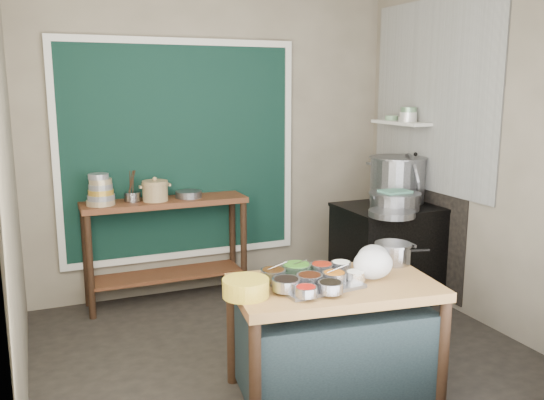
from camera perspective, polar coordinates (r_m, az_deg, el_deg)
name	(u,v)px	position (r m, az deg, el deg)	size (l,w,h in m)	color
floor	(278,348)	(4.50, 0.64, -14.48)	(3.50, 3.00, 0.02)	#2A2520
back_wall	(215,144)	(5.50, -5.64, 5.53)	(3.50, 0.02, 2.80)	gray
left_wall	(7,179)	(3.76, -24.77, 1.90)	(0.02, 3.00, 2.80)	gray
right_wall	(474,153)	(5.05, 19.38, 4.45)	(0.02, 3.00, 2.80)	gray
curtain_panel	(180,151)	(5.37, -9.09, 4.77)	(2.10, 0.02, 1.90)	black
curtain_frame	(180,152)	(5.36, -9.06, 4.76)	(2.22, 0.03, 2.02)	beige
tile_panel	(432,96)	(5.43, 15.56, 9.87)	(0.02, 1.70, 1.70)	#B2B2AA
soot_patch	(419,219)	(5.65, 14.36, -1.82)	(0.01, 1.30, 1.30)	black
wall_shelf	(401,123)	(5.61, 12.67, 7.48)	(0.22, 0.70, 0.03)	beige
prep_table	(333,339)	(3.75, 6.09, -13.56)	(1.25, 0.72, 0.75)	olive
back_counter	(167,251)	(5.31, -10.40, -4.97)	(1.45, 0.40, 0.95)	brown
stove_block	(389,254)	(5.41, 11.55, -5.27)	(0.90, 0.68, 0.85)	black
stove_top	(391,207)	(5.31, 11.73, -0.70)	(0.92, 0.69, 0.03)	black
condiment_tray	(316,284)	(3.54, 4.36, -8.31)	(0.50, 0.36, 0.02)	gray
condiment_bowls	(310,277)	(3.53, 3.80, -7.59)	(0.62, 0.51, 0.07)	silver
yellow_basin	(246,288)	(3.35, -2.63, -8.67)	(0.27, 0.27, 0.10)	gold
saucepan	(393,253)	(4.03, 11.88, -5.17)	(0.26, 0.26, 0.14)	gray
plastic_bag_a	(373,264)	(3.68, 9.97, -6.25)	(0.26, 0.22, 0.19)	white
plastic_bag_b	(373,257)	(3.88, 9.98, -5.57)	(0.22, 0.18, 0.16)	white
bowl_stack	(100,191)	(5.06, -16.66, 0.82)	(0.24, 0.24, 0.27)	tan
utensil_cup	(132,197)	(5.16, -13.68, 0.31)	(0.14, 0.14, 0.08)	gray
ceramic_crock	(155,192)	(5.14, -11.50, 0.78)	(0.24, 0.24, 0.16)	#937B50
wide_bowl	(189,194)	(5.25, -8.26, 0.57)	(0.24, 0.24, 0.06)	gray
stock_pot	(397,179)	(5.46, 12.30, 2.02)	(0.54, 0.54, 0.42)	gray
pot_lid	(413,178)	(5.43, 13.75, 2.11)	(0.47, 0.47, 0.02)	gray
steamer	(395,201)	(5.13, 12.06, -0.09)	(0.46, 0.46, 0.15)	gray
green_cloth	(395,191)	(5.12, 12.10, 0.84)	(0.25, 0.19, 0.02)	slate
shallow_pan	(392,213)	(4.86, 11.79, -1.30)	(0.39, 0.39, 0.05)	gray
shelf_bowl_stack	(408,115)	(5.52, 13.36, 8.20)	(0.17, 0.17, 0.13)	silver
shelf_bowl_green	(391,118)	(5.74, 11.75, 7.97)	(0.12, 0.12, 0.04)	gray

